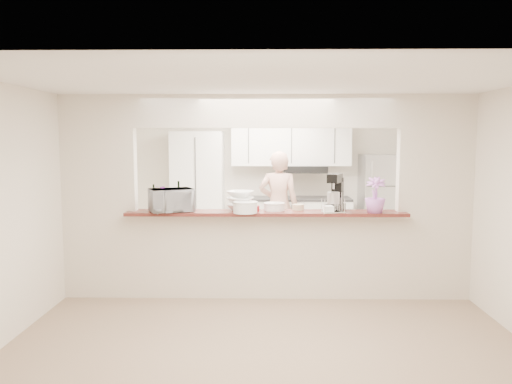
{
  "coord_description": "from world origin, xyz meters",
  "views": [
    {
      "loc": [
        -0.02,
        -6.07,
        1.96
      ],
      "look_at": [
        -0.13,
        0.3,
        1.29
      ],
      "focal_mm": 35.0,
      "sensor_mm": 36.0,
      "label": 1
    }
  ],
  "objects_px": {
    "person": "(279,206)",
    "toaster_oven": "(171,200)",
    "refrigerator": "(382,203)",
    "stand_mixer": "(335,194)"
  },
  "relations": [
    {
      "from": "refrigerator",
      "to": "stand_mixer",
      "type": "distance_m",
      "value": 2.88
    },
    {
      "from": "refrigerator",
      "to": "stand_mixer",
      "type": "relative_size",
      "value": 3.75
    },
    {
      "from": "refrigerator",
      "to": "stand_mixer",
      "type": "bearing_deg",
      "value": -114.78
    },
    {
      "from": "toaster_oven",
      "to": "stand_mixer",
      "type": "bearing_deg",
      "value": -19.99
    },
    {
      "from": "toaster_oven",
      "to": "person",
      "type": "xyz_separation_m",
      "value": [
        1.36,
        2.04,
        -0.34
      ]
    },
    {
      "from": "toaster_oven",
      "to": "person",
      "type": "bearing_deg",
      "value": 31.72
    },
    {
      "from": "toaster_oven",
      "to": "refrigerator",
      "type": "bearing_deg",
      "value": 16.02
    },
    {
      "from": "refrigerator",
      "to": "toaster_oven",
      "type": "bearing_deg",
      "value": -139.33
    },
    {
      "from": "toaster_oven",
      "to": "person",
      "type": "relative_size",
      "value": 0.28
    },
    {
      "from": "person",
      "to": "toaster_oven",
      "type": "bearing_deg",
      "value": 64.38
    }
  ]
}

